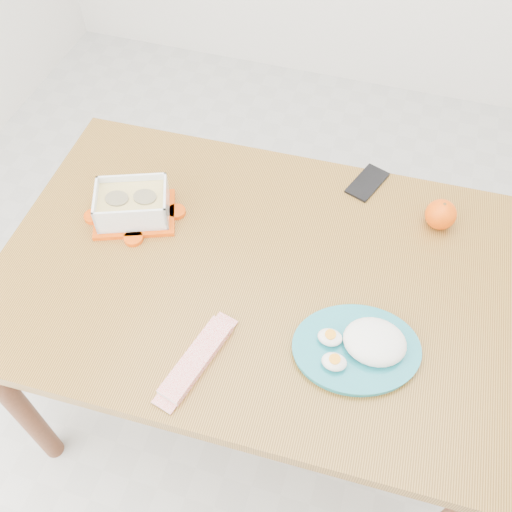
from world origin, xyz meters
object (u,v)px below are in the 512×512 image
(food_container, at_px, (133,205))
(smartphone, at_px, (367,183))
(rice_plate, at_px, (362,345))
(dining_table, at_px, (256,289))
(orange_fruit, at_px, (441,214))

(food_container, bearing_deg, smartphone, 6.21)
(rice_plate, relative_size, smartphone, 2.58)
(dining_table, relative_size, smartphone, 9.68)
(food_container, relative_size, orange_fruit, 3.17)
(orange_fruit, distance_m, rice_plate, 0.46)
(dining_table, height_order, orange_fruit, orange_fruit)
(rice_plate, bearing_deg, food_container, 145.28)
(food_container, distance_m, rice_plate, 0.71)
(dining_table, xyz_separation_m, smartphone, (0.22, 0.39, 0.09))
(food_container, relative_size, rice_plate, 0.72)
(orange_fruit, xyz_separation_m, smartphone, (-0.21, 0.10, -0.04))
(food_container, height_order, smartphone, food_container)
(orange_fruit, height_order, rice_plate, orange_fruit)
(food_container, xyz_separation_m, smartphone, (0.59, 0.31, -0.04))
(rice_plate, xyz_separation_m, smartphone, (-0.08, 0.53, -0.02))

